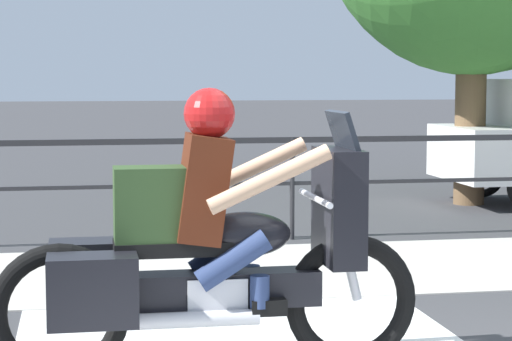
% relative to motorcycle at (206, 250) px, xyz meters
% --- Properties ---
extents(sidewalk_band, '(44.00, 2.40, 0.01)m').
position_rel_motorcycle_xyz_m(sidewalk_band, '(1.48, 2.95, -0.72)').
color(sidewalk_band, '#B7B2A8').
rests_on(sidewalk_band, ground).
extents(fence_railing, '(36.00, 0.05, 1.07)m').
position_rel_motorcycle_xyz_m(fence_railing, '(1.48, 4.50, 0.12)').
color(fence_railing, '#232326').
rests_on(fence_railing, ground).
extents(motorcycle, '(2.46, 0.76, 1.64)m').
position_rel_motorcycle_xyz_m(motorcycle, '(0.00, 0.00, 0.00)').
color(motorcycle, black).
rests_on(motorcycle, ground).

